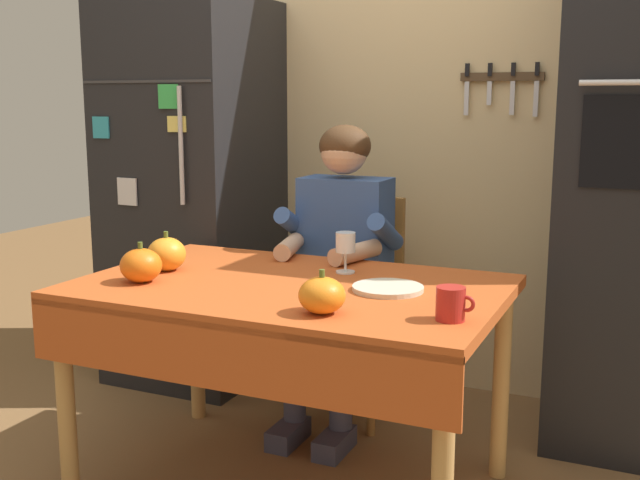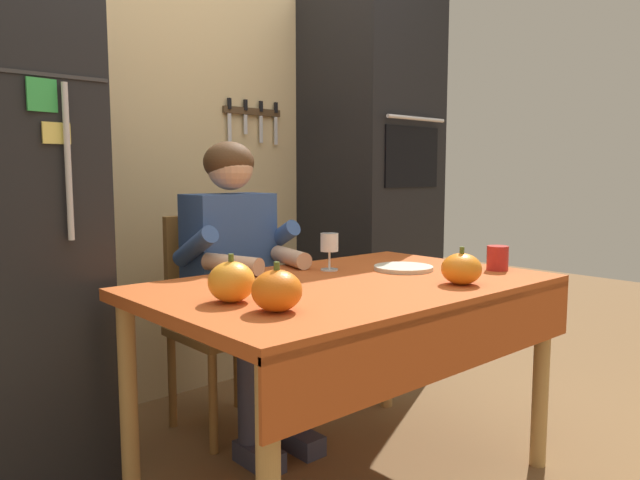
{
  "view_description": "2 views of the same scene",
  "coord_description": "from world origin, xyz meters",
  "px_view_note": "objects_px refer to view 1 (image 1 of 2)",
  "views": [
    {
      "loc": [
        1.12,
        -2.13,
        1.34
      ],
      "look_at": [
        0.06,
        0.22,
        0.87
      ],
      "focal_mm": 43.1,
      "sensor_mm": 36.0,
      "label": 1
    },
    {
      "loc": [
        -1.43,
        -1.36,
        1.12
      ],
      "look_at": [
        0.04,
        0.29,
        0.87
      ],
      "focal_mm": 33.37,
      "sensor_mm": 36.0,
      "label": 2
    }
  ],
  "objects_px": {
    "chair_behind_person": "(356,295)",
    "coffee_mug": "(451,304)",
    "seated_person": "(339,251)",
    "pumpkin_medium": "(322,295)",
    "wine_glass": "(346,245)",
    "serving_tray": "(388,288)",
    "refrigerator": "(193,193)",
    "dining_table": "(287,309)",
    "pumpkin_small": "(167,254)",
    "pumpkin_large": "(141,265)"
  },
  "relations": [
    {
      "from": "coffee_mug",
      "to": "pumpkin_medium",
      "type": "relative_size",
      "value": 0.8
    },
    {
      "from": "pumpkin_large",
      "to": "pumpkin_medium",
      "type": "distance_m",
      "value": 0.72
    },
    {
      "from": "coffee_mug",
      "to": "pumpkin_small",
      "type": "xyz_separation_m",
      "value": [
        -1.09,
        0.2,
        0.01
      ]
    },
    {
      "from": "dining_table",
      "to": "serving_tray",
      "type": "xyz_separation_m",
      "value": [
        0.33,
        0.06,
        0.09
      ]
    },
    {
      "from": "refrigerator",
      "to": "serving_tray",
      "type": "height_order",
      "value": "refrigerator"
    },
    {
      "from": "wine_glass",
      "to": "refrigerator",
      "type": "bearing_deg",
      "value": 148.79
    },
    {
      "from": "seated_person",
      "to": "pumpkin_small",
      "type": "distance_m",
      "value": 0.73
    },
    {
      "from": "wine_glass",
      "to": "dining_table",
      "type": "bearing_deg",
      "value": -114.44
    },
    {
      "from": "refrigerator",
      "to": "seated_person",
      "type": "height_order",
      "value": "refrigerator"
    },
    {
      "from": "pumpkin_large",
      "to": "serving_tray",
      "type": "xyz_separation_m",
      "value": [
        0.79,
        0.23,
        -0.05
      ]
    },
    {
      "from": "pumpkin_small",
      "to": "serving_tray",
      "type": "relative_size",
      "value": 0.62
    },
    {
      "from": "chair_behind_person",
      "to": "seated_person",
      "type": "relative_size",
      "value": 0.75
    },
    {
      "from": "wine_glass",
      "to": "serving_tray",
      "type": "relative_size",
      "value": 0.63
    },
    {
      "from": "dining_table",
      "to": "serving_tray",
      "type": "bearing_deg",
      "value": 9.78
    },
    {
      "from": "dining_table",
      "to": "pumpkin_small",
      "type": "height_order",
      "value": "pumpkin_small"
    },
    {
      "from": "pumpkin_large",
      "to": "serving_tray",
      "type": "distance_m",
      "value": 0.83
    },
    {
      "from": "coffee_mug",
      "to": "dining_table",
      "type": "bearing_deg",
      "value": 162.66
    },
    {
      "from": "chair_behind_person",
      "to": "serving_tray",
      "type": "height_order",
      "value": "chair_behind_person"
    },
    {
      "from": "seated_person",
      "to": "wine_glass",
      "type": "relative_size",
      "value": 8.56
    },
    {
      "from": "seated_person",
      "to": "dining_table",
      "type": "bearing_deg",
      "value": -83.5
    },
    {
      "from": "pumpkin_medium",
      "to": "serving_tray",
      "type": "height_order",
      "value": "pumpkin_medium"
    },
    {
      "from": "pumpkin_medium",
      "to": "refrigerator",
      "type": "bearing_deg",
      "value": 136.09
    },
    {
      "from": "refrigerator",
      "to": "pumpkin_large",
      "type": "relative_size",
      "value": 12.89
    },
    {
      "from": "pumpkin_large",
      "to": "pumpkin_medium",
      "type": "height_order",
      "value": "pumpkin_large"
    },
    {
      "from": "wine_glass",
      "to": "serving_tray",
      "type": "distance_m",
      "value": 0.3
    },
    {
      "from": "dining_table",
      "to": "pumpkin_large",
      "type": "distance_m",
      "value": 0.51
    },
    {
      "from": "pumpkin_medium",
      "to": "serving_tray",
      "type": "distance_m",
      "value": 0.34
    },
    {
      "from": "chair_behind_person",
      "to": "pumpkin_small",
      "type": "height_order",
      "value": "chair_behind_person"
    },
    {
      "from": "refrigerator",
      "to": "dining_table",
      "type": "bearing_deg",
      "value": -42.91
    },
    {
      "from": "seated_person",
      "to": "pumpkin_medium",
      "type": "xyz_separation_m",
      "value": [
        0.32,
        -0.87,
        0.06
      ]
    },
    {
      "from": "refrigerator",
      "to": "coffee_mug",
      "type": "bearing_deg",
      "value": -34.6
    },
    {
      "from": "chair_behind_person",
      "to": "pumpkin_medium",
      "type": "bearing_deg",
      "value": -73.4
    },
    {
      "from": "refrigerator",
      "to": "dining_table",
      "type": "height_order",
      "value": "refrigerator"
    },
    {
      "from": "wine_glass",
      "to": "pumpkin_medium",
      "type": "xyz_separation_m",
      "value": [
        0.14,
        -0.51,
        -0.05
      ]
    },
    {
      "from": "chair_behind_person",
      "to": "coffee_mug",
      "type": "distance_m",
      "value": 1.22
    },
    {
      "from": "refrigerator",
      "to": "wine_glass",
      "type": "relative_size",
      "value": 12.38
    },
    {
      "from": "wine_glass",
      "to": "pumpkin_large",
      "type": "height_order",
      "value": "wine_glass"
    },
    {
      "from": "pumpkin_small",
      "to": "refrigerator",
      "type": "bearing_deg",
      "value": 117.97
    },
    {
      "from": "seated_person",
      "to": "chair_behind_person",
      "type": "bearing_deg",
      "value": 90.0
    },
    {
      "from": "chair_behind_person",
      "to": "pumpkin_medium",
      "type": "xyz_separation_m",
      "value": [
        0.32,
        -1.06,
        0.28
      ]
    },
    {
      "from": "refrigerator",
      "to": "coffee_mug",
      "type": "distance_m",
      "value": 1.89
    },
    {
      "from": "dining_table",
      "to": "serving_tray",
      "type": "height_order",
      "value": "serving_tray"
    },
    {
      "from": "chair_behind_person",
      "to": "serving_tray",
      "type": "xyz_separation_m",
      "value": [
        0.4,
        -0.74,
        0.24
      ]
    },
    {
      "from": "dining_table",
      "to": "pumpkin_large",
      "type": "relative_size",
      "value": 10.02
    },
    {
      "from": "pumpkin_medium",
      "to": "serving_tray",
      "type": "relative_size",
      "value": 0.59
    },
    {
      "from": "chair_behind_person",
      "to": "pumpkin_large",
      "type": "distance_m",
      "value": 1.08
    },
    {
      "from": "wine_glass",
      "to": "serving_tray",
      "type": "height_order",
      "value": "wine_glass"
    },
    {
      "from": "seated_person",
      "to": "pumpkin_small",
      "type": "relative_size",
      "value": 8.76
    },
    {
      "from": "serving_tray",
      "to": "seated_person",
      "type": "bearing_deg",
      "value": 126.33
    },
    {
      "from": "coffee_mug",
      "to": "pumpkin_large",
      "type": "xyz_separation_m",
      "value": [
        -1.06,
        0.02,
        0.01
      ]
    }
  ]
}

